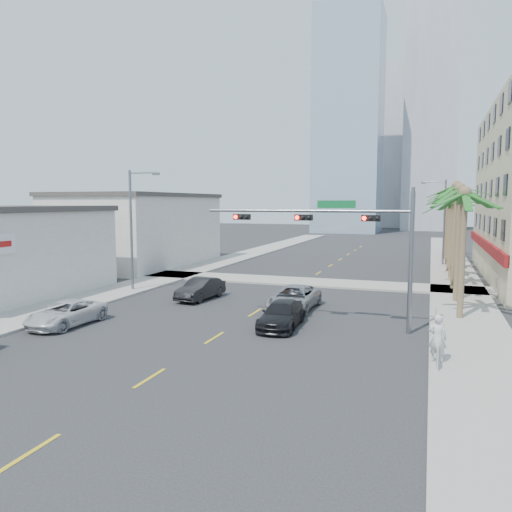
{
  "coord_description": "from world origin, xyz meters",
  "views": [
    {
      "loc": [
        9.88,
        -17.96,
        6.65
      ],
      "look_at": [
        0.2,
        9.62,
        3.5
      ],
      "focal_mm": 35.0,
      "sensor_mm": 36.0,
      "label": 1
    }
  ],
  "objects_px": {
    "car_lane_left": "(201,289)",
    "car_lane_center": "(294,298)",
    "traffic_signal_mast": "(347,233)",
    "car_parked_far": "(66,314)",
    "car_lane_right": "(282,315)",
    "pedestrian": "(437,338)"
  },
  "relations": [
    {
      "from": "car_parked_far",
      "to": "car_lane_right",
      "type": "distance_m",
      "value": 11.67
    },
    {
      "from": "car_parked_far",
      "to": "pedestrian",
      "type": "bearing_deg",
      "value": 1.05
    },
    {
      "from": "car_parked_far",
      "to": "car_lane_left",
      "type": "height_order",
      "value": "car_lane_left"
    },
    {
      "from": "car_lane_left",
      "to": "car_lane_center",
      "type": "relative_size",
      "value": 0.85
    },
    {
      "from": "traffic_signal_mast",
      "to": "car_lane_left",
      "type": "xyz_separation_m",
      "value": [
        -10.7,
        4.73,
        -4.33
      ]
    },
    {
      "from": "car_lane_center",
      "to": "car_lane_right",
      "type": "distance_m",
      "value": 4.59
    },
    {
      "from": "car_parked_far",
      "to": "traffic_signal_mast",
      "type": "bearing_deg",
      "value": 19.08
    },
    {
      "from": "car_lane_left",
      "to": "car_lane_right",
      "type": "height_order",
      "value": "car_lane_left"
    },
    {
      "from": "car_lane_left",
      "to": "car_lane_right",
      "type": "relative_size",
      "value": 0.95
    },
    {
      "from": "traffic_signal_mast",
      "to": "car_lane_center",
      "type": "xyz_separation_m",
      "value": [
        -3.78,
        3.76,
        -4.33
      ]
    },
    {
      "from": "car_parked_far",
      "to": "car_lane_center",
      "type": "height_order",
      "value": "car_lane_center"
    },
    {
      "from": "car_parked_far",
      "to": "car_lane_right",
      "type": "relative_size",
      "value": 1.02
    },
    {
      "from": "car_parked_far",
      "to": "car_lane_left",
      "type": "bearing_deg",
      "value": 70.22
    },
    {
      "from": "car_lane_left",
      "to": "pedestrian",
      "type": "distance_m",
      "value": 17.93
    },
    {
      "from": "car_lane_right",
      "to": "car_parked_far",
      "type": "bearing_deg",
      "value": -165.19
    },
    {
      "from": "traffic_signal_mast",
      "to": "car_lane_center",
      "type": "height_order",
      "value": "traffic_signal_mast"
    },
    {
      "from": "traffic_signal_mast",
      "to": "car_parked_far",
      "type": "xyz_separation_m",
      "value": [
        -14.37,
        -4.34,
        -4.4
      ]
    },
    {
      "from": "car_lane_left",
      "to": "car_lane_center",
      "type": "xyz_separation_m",
      "value": [
        6.92,
        -0.97,
        -0.0
      ]
    },
    {
      "from": "traffic_signal_mast",
      "to": "car_parked_far",
      "type": "distance_m",
      "value": 15.65
    },
    {
      "from": "car_lane_left",
      "to": "car_lane_center",
      "type": "distance_m",
      "value": 6.98
    },
    {
      "from": "car_lane_left",
      "to": "car_lane_center",
      "type": "bearing_deg",
      "value": -2.09
    },
    {
      "from": "traffic_signal_mast",
      "to": "pedestrian",
      "type": "height_order",
      "value": "traffic_signal_mast"
    }
  ]
}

